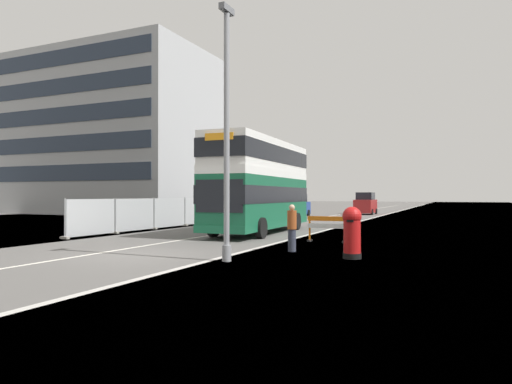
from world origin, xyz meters
name	(u,v)px	position (x,y,z in m)	size (l,w,h in m)	color
ground	(150,257)	(0.62, 0.13, -0.05)	(140.00, 280.00, 0.10)	#565451
double_decker_bus	(260,184)	(0.18, 10.48, 2.67)	(3.17, 10.57, 5.01)	#145638
lamppost_foreground	(227,141)	(3.57, 0.10, 3.74)	(0.29, 0.70, 7.94)	gray
red_pillar_postbox	(352,230)	(6.99, 2.29, 0.92)	(0.62, 0.62, 1.68)	black
roadworks_barrier	(327,226)	(4.85, 7.09, 0.71)	(1.71, 0.52, 1.12)	orange
construction_site_fence	(154,214)	(-6.71, 10.22, 0.91)	(0.44, 13.80, 1.91)	#A8AAAD
car_oncoming_near	(295,206)	(-4.57, 30.05, 1.01)	(2.08, 4.10, 2.15)	navy
car_receding_mid	(365,204)	(0.89, 37.24, 1.10)	(2.01, 4.08, 2.35)	maroon
bare_tree_far_verge_near	(224,190)	(-10.97, 27.31, 2.53)	(2.32, 3.46, 4.71)	#4C3D2D
bare_tree_far_verge_mid	(259,193)	(-13.68, 41.93, 2.33)	(2.48, 2.66, 4.65)	#4C3D2D
bare_tree_far_verge_far	(279,193)	(-14.09, 50.02, 2.44)	(2.89, 2.66, 5.17)	#4C3D2D
pedestrian_at_kerb	(292,228)	(4.59, 3.25, 0.86)	(0.34, 0.34, 1.72)	#2D3342
backdrop_office_block	(105,136)	(-28.40, 29.90, 9.07)	(25.58, 14.18, 18.13)	#9EA0A3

